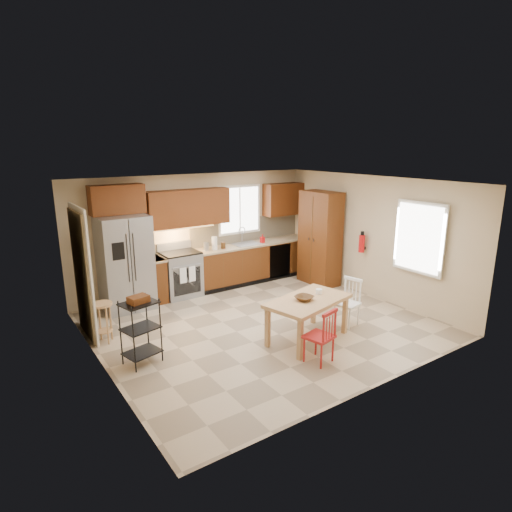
{
  "coord_description": "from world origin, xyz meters",
  "views": [
    {
      "loc": [
        -4.07,
        -5.74,
        3.11
      ],
      "look_at": [
        0.14,
        0.4,
        1.15
      ],
      "focal_mm": 30.0,
      "sensor_mm": 36.0,
      "label": 1
    }
  ],
  "objects": [
    {
      "name": "upper_left_block",
      "position": [
        -0.25,
        2.33,
        1.83
      ],
      "size": [
        1.8,
        0.35,
        0.75
      ],
      "primitive_type": "cube",
      "color": "#602C10",
      "rests_on": "wall_back"
    },
    {
      "name": "dishwasher",
      "position": [
        1.85,
        1.91,
        0.45
      ],
      "size": [
        0.6,
        0.02,
        0.78
      ],
      "primitive_type": "cube",
      "color": "black",
      "rests_on": "floor"
    },
    {
      "name": "bar_stool",
      "position": [
        -2.5,
        0.88,
        0.33
      ],
      "size": [
        0.35,
        0.35,
        0.67
      ],
      "primitive_type": null,
      "rotation": [
        0.0,
        0.0,
        0.08
      ],
      "color": "tan",
      "rests_on": "floor"
    },
    {
      "name": "paper_towel",
      "position": [
        0.25,
        2.15,
        1.04
      ],
      "size": [
        0.12,
        0.12,
        0.28
      ],
      "primitive_type": "cylinder",
      "color": "white",
      "rests_on": "base_cabinet_run"
    },
    {
      "name": "fire_extinguisher",
      "position": [
        2.63,
        0.15,
        1.1
      ],
      "size": [
        0.12,
        0.12,
        0.36
      ],
      "primitive_type": "cylinder",
      "color": "red",
      "rests_on": "wall_right"
    },
    {
      "name": "base_cabinet_narrow",
      "position": [
        -1.1,
        2.2,
        0.45
      ],
      "size": [
        0.3,
        0.6,
        0.9
      ],
      "primitive_type": "cube",
      "color": "#582610",
      "rests_on": "floor"
    },
    {
      "name": "canister_wood",
      "position": [
        0.45,
        2.12,
        0.97
      ],
      "size": [
        0.1,
        0.1,
        0.14
      ],
      "primitive_type": "cylinder",
      "color": "#503215",
      "rests_on": "base_cabinet_run"
    },
    {
      "name": "pantry",
      "position": [
        2.43,
        1.2,
        1.05
      ],
      "size": [
        0.5,
        0.95,
        2.1
      ],
      "primitive_type": "cube",
      "color": "#582610",
      "rests_on": "floor"
    },
    {
      "name": "backsplash",
      "position": [
        1.29,
        2.48,
        1.18
      ],
      "size": [
        2.92,
        0.03,
        0.55
      ],
      "primitive_type": "cube",
      "color": "beige",
      "rests_on": "wall_back"
    },
    {
      "name": "chair_white",
      "position": [
        1.21,
        -0.86,
        0.41
      ],
      "size": [
        0.47,
        0.47,
        0.83
      ],
      "primitive_type": null,
      "rotation": [
        0.0,
        0.0,
        1.8
      ],
      "color": "white",
      "rests_on": "floor"
    },
    {
      "name": "base_cabinet_run",
      "position": [
        1.29,
        2.2,
        0.45
      ],
      "size": [
        2.92,
        0.6,
        0.9
      ],
      "primitive_type": "cube",
      "color": "#582610",
      "rests_on": "floor"
    },
    {
      "name": "floor",
      "position": [
        0.0,
        0.0,
        0.0
      ],
      "size": [
        5.5,
        5.5,
        0.0
      ],
      "primitive_type": "plane",
      "color": "tan",
      "rests_on": "ground"
    },
    {
      "name": "dining_table",
      "position": [
        0.26,
        -0.91,
        0.34
      ],
      "size": [
        1.55,
        1.09,
        0.69
      ],
      "primitive_type": null,
      "rotation": [
        0.0,
        0.0,
        0.23
      ],
      "color": "tan",
      "rests_on": "floor"
    },
    {
      "name": "upper_right_block",
      "position": [
        2.25,
        2.33,
        1.83
      ],
      "size": [
        1.0,
        0.35,
        0.75
      ],
      "primitive_type": "cube",
      "color": "#602C10",
      "rests_on": "wall_back"
    },
    {
      "name": "wall_front",
      "position": [
        0.0,
        -2.5,
        1.25
      ],
      "size": [
        5.5,
        0.02,
        2.5
      ],
      "primitive_type": "cube",
      "color": "#CCB793",
      "rests_on": "ground"
    },
    {
      "name": "utility_cart",
      "position": [
        -2.23,
        -0.13,
        0.49
      ],
      "size": [
        0.57,
        0.48,
        0.98
      ],
      "primitive_type": null,
      "rotation": [
        0.0,
        0.0,
        0.24
      ],
      "color": "black",
      "rests_on": "floor"
    },
    {
      "name": "canister_steel",
      "position": [
        0.05,
        2.15,
        0.99
      ],
      "size": [
        0.11,
        0.11,
        0.18
      ],
      "primitive_type": "cylinder",
      "color": "gray",
      "rests_on": "base_cabinet_run"
    },
    {
      "name": "refrigerator",
      "position": [
        -1.7,
        2.12,
        0.91
      ],
      "size": [
        0.92,
        0.75,
        1.82
      ],
      "primitive_type": "cube",
      "color": "gray",
      "rests_on": "floor"
    },
    {
      "name": "sink",
      "position": [
        1.1,
        2.2,
        0.86
      ],
      "size": [
        0.62,
        0.46,
        0.16
      ],
      "primitive_type": "cube",
      "color": "gray",
      "rests_on": "base_cabinet_run"
    },
    {
      "name": "table_bowl",
      "position": [
        0.17,
        -0.91,
        0.7
      ],
      "size": [
        0.34,
        0.34,
        0.07
      ],
      "primitive_type": "imported",
      "rotation": [
        0.0,
        0.0,
        0.23
      ],
      "color": "#503215",
      "rests_on": "dining_table"
    },
    {
      "name": "soap_bottle",
      "position": [
        1.48,
        2.1,
        1.0
      ],
      "size": [
        0.09,
        0.09,
        0.19
      ],
      "primitive_type": "imported",
      "color": "red",
      "rests_on": "base_cabinet_run"
    },
    {
      "name": "window_right",
      "position": [
        2.68,
        -1.15,
        1.45
      ],
      "size": [
        0.04,
        1.02,
        1.32
      ],
      "primitive_type": "cube",
      "color": "white",
      "rests_on": "wall_right"
    },
    {
      "name": "chair_red",
      "position": [
        -0.09,
        -1.56,
        0.41
      ],
      "size": [
        0.47,
        0.47,
        0.83
      ],
      "primitive_type": null,
      "rotation": [
        0.0,
        0.0,
        0.23
      ],
      "color": "#A61A19",
      "rests_on": "floor"
    },
    {
      "name": "wall_back",
      "position": [
        0.0,
        2.5,
        1.25
      ],
      "size": [
        5.5,
        0.02,
        2.5
      ],
      "primitive_type": "cube",
      "color": "#CCB793",
      "rests_on": "ground"
    },
    {
      "name": "undercab_glow",
      "position": [
        -0.55,
        2.3,
        1.43
      ],
      "size": [
        1.6,
        0.3,
        0.01
      ],
      "primitive_type": "cube",
      "color": "#FFBF66",
      "rests_on": "wall_back"
    },
    {
      "name": "wall_right",
      "position": [
        2.75,
        0.0,
        1.25
      ],
      "size": [
        0.02,
        5.0,
        2.5
      ],
      "primitive_type": "cube",
      "color": "#CCB793",
      "rests_on": "ground"
    },
    {
      "name": "wall_left",
      "position": [
        -2.75,
        0.0,
        1.25
      ],
      "size": [
        0.02,
        5.0,
        2.5
      ],
      "primitive_type": "cube",
      "color": "#CCB793",
      "rests_on": "ground"
    },
    {
      "name": "window_back",
      "position": [
        1.1,
        2.48,
        1.65
      ],
      "size": [
        1.12,
        0.04,
        1.12
      ],
      "primitive_type": "cube",
      "color": "white",
      "rests_on": "wall_back"
    },
    {
      "name": "table_jar",
      "position": [
        0.57,
        -0.82,
        0.72
      ],
      "size": [
        0.11,
        0.11,
        0.11
      ],
      "primitive_type": "cylinder",
      "rotation": [
        0.0,
        0.0,
        0.23
      ],
      "color": "white",
      "rests_on": "dining_table"
    },
    {
      "name": "upper_over_fridge",
      "position": [
        -1.7,
        2.33,
        2.1
      ],
      "size": [
        1.0,
        0.35,
        0.55
      ],
      "primitive_type": "cube",
      "color": "#602C10",
      "rests_on": "wall_back"
    },
    {
      "name": "range_stove",
      "position": [
        -0.55,
        2.19,
        0.46
      ],
      "size": [
        0.76,
        0.63,
        0.92
      ],
      "primitive_type": "cube",
      "color": "gray",
      "rests_on": "floor"
    },
    {
      "name": "doorway",
      "position": [
        -2.67,
        1.3,
        1.05
      ],
      "size": [
        0.04,
        0.95,
        2.1
      ],
      "primitive_type": "cube",
      "color": "#8C7A59",
      "rests_on": "wall_left"
    },
    {
      "name": "ceiling",
      "position": [
        0.0,
        0.0,
        2.5
      ],
      "size": [
        5.5,
        5.0,
        0.02
      ],
      "primitive_type": "cube",
      "color": "silver",
      "rests_on": "ground"
    }
  ]
}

